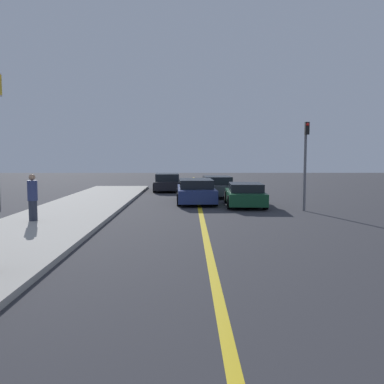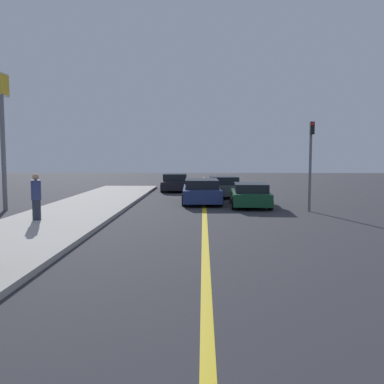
{
  "view_description": "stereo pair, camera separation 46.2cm",
  "coord_description": "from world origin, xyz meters",
  "px_view_note": "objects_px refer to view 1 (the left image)",
  "views": [
    {
      "loc": [
        -0.52,
        0.77,
        2.54
      ],
      "look_at": [
        -0.42,
        14.41,
        1.34
      ],
      "focal_mm": 40.0,
      "sensor_mm": 36.0,
      "label": 1
    },
    {
      "loc": [
        -0.06,
        0.77,
        2.54
      ],
      "look_at": [
        -0.42,
        14.41,
        1.34
      ],
      "focal_mm": 40.0,
      "sensor_mm": 36.0,
      "label": 2
    }
  ],
  "objects_px": {
    "car_near_right_lane": "(245,195)",
    "car_far_distant": "(217,187)",
    "pedestrian_far_standing": "(33,197)",
    "traffic_light": "(306,157)",
    "car_parked_left_lot": "(167,182)",
    "car_ahead_center": "(196,191)"
  },
  "relations": [
    {
      "from": "car_near_right_lane",
      "to": "car_parked_left_lot",
      "type": "distance_m",
      "value": 10.0
    },
    {
      "from": "car_far_distant",
      "to": "pedestrian_far_standing",
      "type": "distance_m",
      "value": 12.6
    },
    {
      "from": "car_near_right_lane",
      "to": "car_ahead_center",
      "type": "height_order",
      "value": "car_ahead_center"
    },
    {
      "from": "pedestrian_far_standing",
      "to": "car_ahead_center",
      "type": "bearing_deg",
      "value": 49.63
    },
    {
      "from": "car_near_right_lane",
      "to": "car_far_distant",
      "type": "bearing_deg",
      "value": 105.01
    },
    {
      "from": "car_far_distant",
      "to": "car_ahead_center",
      "type": "bearing_deg",
      "value": -115.79
    },
    {
      "from": "traffic_light",
      "to": "pedestrian_far_standing",
      "type": "bearing_deg",
      "value": -161.1
    },
    {
      "from": "traffic_light",
      "to": "car_parked_left_lot",
      "type": "bearing_deg",
      "value": 121.74
    },
    {
      "from": "car_ahead_center",
      "to": "car_near_right_lane",
      "type": "bearing_deg",
      "value": -34.62
    },
    {
      "from": "car_far_distant",
      "to": "car_parked_left_lot",
      "type": "height_order",
      "value": "car_far_distant"
    },
    {
      "from": "car_ahead_center",
      "to": "car_parked_left_lot",
      "type": "distance_m",
      "value": 7.72
    },
    {
      "from": "car_ahead_center",
      "to": "pedestrian_far_standing",
      "type": "bearing_deg",
      "value": -132.12
    },
    {
      "from": "car_far_distant",
      "to": "traffic_light",
      "type": "xyz_separation_m",
      "value": [
        3.51,
        -6.54,
        1.83
      ]
    },
    {
      "from": "car_ahead_center",
      "to": "car_far_distant",
      "type": "bearing_deg",
      "value": 65.82
    },
    {
      "from": "car_near_right_lane",
      "to": "car_far_distant",
      "type": "distance_m",
      "value": 4.86
    },
    {
      "from": "car_near_right_lane",
      "to": "pedestrian_far_standing",
      "type": "height_order",
      "value": "pedestrian_far_standing"
    },
    {
      "from": "car_parked_left_lot",
      "to": "car_far_distant",
      "type": "bearing_deg",
      "value": -56.06
    },
    {
      "from": "car_ahead_center",
      "to": "traffic_light",
      "type": "distance_m",
      "value": 6.16
    },
    {
      "from": "pedestrian_far_standing",
      "to": "car_parked_left_lot",
      "type": "bearing_deg",
      "value": 74.17
    },
    {
      "from": "car_parked_left_lot",
      "to": "pedestrian_far_standing",
      "type": "relative_size",
      "value": 2.71
    },
    {
      "from": "car_parked_left_lot",
      "to": "traffic_light",
      "type": "distance_m",
      "value": 12.88
    },
    {
      "from": "car_near_right_lane",
      "to": "traffic_light",
      "type": "distance_m",
      "value": 3.56
    }
  ]
}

